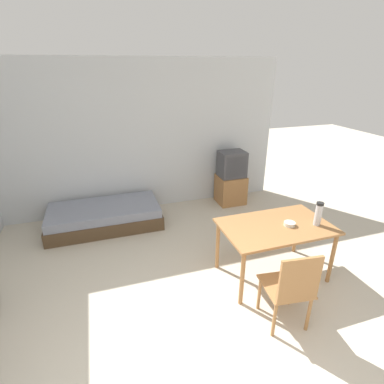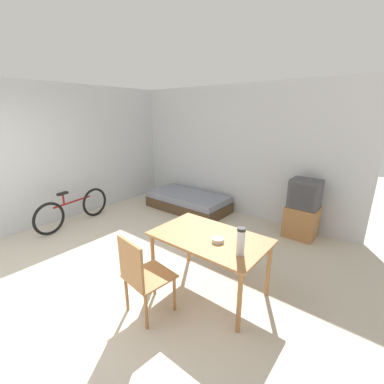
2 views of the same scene
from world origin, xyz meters
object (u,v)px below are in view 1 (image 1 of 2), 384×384
Objects in this scene: thermos_flask at (319,213)px; mate_bowl at (290,224)px; tv at (231,179)px; wooden_chair at (292,287)px; dining_table at (275,231)px; daybed at (105,216)px.

thermos_flask reaches higher than mate_bowl.
mate_bowl is at bearing 165.04° from thermos_flask.
tv is 3.13m from wooden_chair.
mate_bowl reaches higher than dining_table.
wooden_chair is (-0.75, -3.04, 0.03)m from tv.
tv is 2.29m from dining_table.
wooden_chair is at bearing -121.69° from mate_bowl.
wooden_chair is 1.10m from thermos_flask.
wooden_chair is at bearing -111.04° from dining_table.
tv reaches higher than mate_bowl.
dining_table is at bearing -45.17° from daybed.
tv is at bearing 82.80° from mate_bowl.
tv is 0.78× the size of dining_table.
daybed is 3.05m from mate_bowl.
tv is 1.12× the size of wooden_chair.
dining_table is 0.19m from mate_bowl.
mate_bowl is (2.16, -2.07, 0.58)m from daybed.
mate_bowl is at bearing -43.81° from daybed.
daybed is 1.98× the size of wooden_chair.
tv reaches higher than wooden_chair.
thermos_flask reaches higher than dining_table.
dining_table is 0.56m from thermos_flask.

